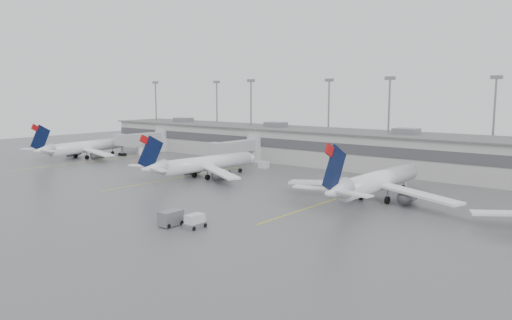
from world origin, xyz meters
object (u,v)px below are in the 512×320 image
Objects in this scene: jet_mid_right at (376,181)px; baggage_tug at (195,223)px; jet_far_left at (82,147)px; jet_mid_left at (203,164)px.

jet_mid_right is 31.14m from baggage_tug.
jet_far_left is at bearing -179.47° from jet_mid_right.
jet_far_left is 76.33m from baggage_tug.
jet_mid_right is at bearing 69.13° from baggage_tug.
jet_mid_right is (36.20, 2.44, 0.25)m from jet_mid_left.
jet_far_left reaches higher than baggage_tug.
jet_far_left is at bearing -176.14° from jet_mid_left.
jet_mid_left is 36.28m from jet_mid_right.
jet_mid_right is at bearing 9.45° from jet_mid_left.
jet_far_left is 81.70m from jet_mid_right.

